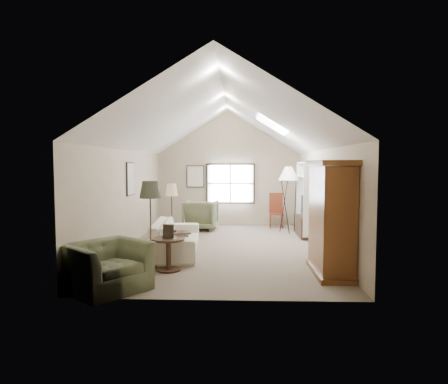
{
  "coord_description": "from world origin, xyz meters",
  "views": [
    {
      "loc": [
        0.38,
        -10.13,
        2.14
      ],
      "look_at": [
        0.0,
        0.4,
        1.4
      ],
      "focal_mm": 32.0,
      "sensor_mm": 36.0,
      "label": 1
    }
  ],
  "objects_px": {
    "armchair_near": "(107,267)",
    "side_table": "(169,254)",
    "coffee_table": "(173,240)",
    "armoire": "(331,218)",
    "armchair_far": "(201,215)",
    "sofa": "(176,237)",
    "side_chair": "(276,211)"
  },
  "relations": [
    {
      "from": "sofa",
      "to": "armchair_near",
      "type": "height_order",
      "value": "armchair_near"
    },
    {
      "from": "armchair_near",
      "to": "armchair_far",
      "type": "height_order",
      "value": "armchair_far"
    },
    {
      "from": "coffee_table",
      "to": "side_chair",
      "type": "relative_size",
      "value": 0.71
    },
    {
      "from": "sofa",
      "to": "side_table",
      "type": "distance_m",
      "value": 1.6
    },
    {
      "from": "armoire",
      "to": "coffee_table",
      "type": "height_order",
      "value": "armoire"
    },
    {
      "from": "armoire",
      "to": "coffee_table",
      "type": "distance_m",
      "value": 4.17
    },
    {
      "from": "armoire",
      "to": "armchair_far",
      "type": "distance_m",
      "value": 6.01
    },
    {
      "from": "armchair_far",
      "to": "side_table",
      "type": "xyz_separation_m",
      "value": [
        -0.17,
        -5.03,
        -0.15
      ]
    },
    {
      "from": "sofa",
      "to": "coffee_table",
      "type": "height_order",
      "value": "sofa"
    },
    {
      "from": "side_table",
      "to": "armoire",
      "type": "bearing_deg",
      "value": -2.12
    },
    {
      "from": "side_chair",
      "to": "side_table",
      "type": "bearing_deg",
      "value": -114.7
    },
    {
      "from": "sofa",
      "to": "armchair_near",
      "type": "distance_m",
      "value": 2.99
    },
    {
      "from": "coffee_table",
      "to": "side_table",
      "type": "height_order",
      "value": "side_table"
    },
    {
      "from": "armchair_far",
      "to": "coffee_table",
      "type": "height_order",
      "value": "armchair_far"
    },
    {
      "from": "armoire",
      "to": "side_chair",
      "type": "bearing_deg",
      "value": 95.51
    },
    {
      "from": "armchair_far",
      "to": "side_chair",
      "type": "height_order",
      "value": "side_chair"
    },
    {
      "from": "armchair_far",
      "to": "side_table",
      "type": "relative_size",
      "value": 1.6
    },
    {
      "from": "coffee_table",
      "to": "sofa",
      "type": "bearing_deg",
      "value": -71.56
    },
    {
      "from": "armchair_near",
      "to": "coffee_table",
      "type": "bearing_deg",
      "value": 30.59
    },
    {
      "from": "side_table",
      "to": "armchair_far",
      "type": "bearing_deg",
      "value": 88.03
    },
    {
      "from": "side_table",
      "to": "sofa",
      "type": "bearing_deg",
      "value": 93.58
    },
    {
      "from": "coffee_table",
      "to": "side_table",
      "type": "bearing_deg",
      "value": -83.04
    },
    {
      "from": "armchair_near",
      "to": "side_table",
      "type": "bearing_deg",
      "value": 8.03
    },
    {
      "from": "armchair_far",
      "to": "side_table",
      "type": "height_order",
      "value": "armchair_far"
    },
    {
      "from": "armoire",
      "to": "side_table",
      "type": "relative_size",
      "value": 3.34
    },
    {
      "from": "armchair_near",
      "to": "side_table",
      "type": "relative_size",
      "value": 1.91
    },
    {
      "from": "armoire",
      "to": "armchair_far",
      "type": "xyz_separation_m",
      "value": [
        -3.02,
        5.15,
        -0.62
      ]
    },
    {
      "from": "armchair_far",
      "to": "side_chair",
      "type": "relative_size",
      "value": 0.9
    },
    {
      "from": "armoire",
      "to": "side_chair",
      "type": "height_order",
      "value": "armoire"
    },
    {
      "from": "armchair_far",
      "to": "coffee_table",
      "type": "distance_m",
      "value": 3.03
    },
    {
      "from": "side_table",
      "to": "armchair_near",
      "type": "bearing_deg",
      "value": -122.23
    },
    {
      "from": "armchair_near",
      "to": "side_chair",
      "type": "bearing_deg",
      "value": 12.84
    }
  ]
}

